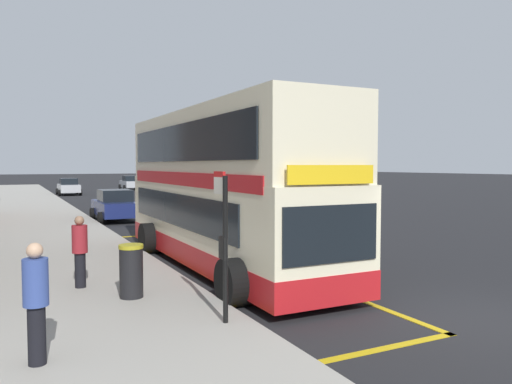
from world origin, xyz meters
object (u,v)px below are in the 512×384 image
litter_bin (131,271)px  pedestrian_waiting_near_sign (80,249)px  bus_stop_sign (224,233)px  pedestrian_further_back (36,299)px  double_decker_bus (221,194)px  parked_car_navy_ahead (115,205)px  parked_car_silver_kerbside (130,183)px  parked_car_silver_behind (69,187)px

litter_bin → pedestrian_waiting_near_sign: bearing=121.6°
bus_stop_sign → pedestrian_further_back: size_ratio=1.56×
bus_stop_sign → pedestrian_waiting_near_sign: bearing=117.8°
double_decker_bus → bus_stop_sign: bearing=-112.1°
parked_car_navy_ahead → pedestrian_waiting_near_sign: 14.95m
bus_stop_sign → parked_car_silver_kerbside: 51.45m
parked_car_silver_behind → pedestrian_further_back: 43.57m
pedestrian_further_back → litter_bin: size_ratio=1.53×
parked_car_navy_ahead → litter_bin: 16.12m
litter_bin → parked_car_silver_kerbside: bearing=77.6°
double_decker_bus → bus_stop_sign: 5.46m
parked_car_navy_ahead → pedestrian_further_back: size_ratio=2.47×
bus_stop_sign → litter_bin: bearing=115.4°
parked_car_silver_kerbside → parked_car_silver_behind: bearing=-133.2°
double_decker_bus → litter_bin: 4.39m
parked_car_navy_ahead → parked_car_silver_behind: same height
parked_car_navy_ahead → pedestrian_further_back: 19.36m
pedestrian_waiting_near_sign → pedestrian_further_back: bearing=-104.5°
parked_car_navy_ahead → parked_car_silver_behind: bearing=91.1°
parked_car_navy_ahead → parked_car_silver_behind: 24.49m
bus_stop_sign → pedestrian_waiting_near_sign: bus_stop_sign is taller
double_decker_bus → parked_car_silver_kerbside: 46.13m
parked_car_silver_kerbside → litter_bin: bearing=-101.4°
parked_car_silver_behind → pedestrian_waiting_near_sign: 39.20m
double_decker_bus → pedestrian_waiting_near_sign: (-4.00, -1.36, -1.05)m
double_decker_bus → pedestrian_further_back: bearing=-132.1°
parked_car_silver_kerbside → litter_bin: 49.39m
pedestrian_further_back → parked_car_silver_behind: bearing=83.5°
parked_car_navy_ahead → pedestrian_further_back: pedestrian_further_back is taller
parked_car_silver_kerbside → pedestrian_waiting_near_sign: size_ratio=2.59×
parked_car_navy_ahead → litter_bin: (-2.68, -15.90, -0.10)m
parked_car_silver_kerbside → parked_car_navy_ahead: bearing=-102.8°
double_decker_bus → parked_car_silver_kerbside: double_decker_bus is taller
pedestrian_further_back → pedestrian_waiting_near_sign: bearing=75.5°
pedestrian_waiting_near_sign → parked_car_silver_behind: bearing=84.4°
parked_car_navy_ahead → pedestrian_waiting_near_sign: pedestrian_waiting_near_sign is taller
bus_stop_sign → parked_car_silver_behind: (1.85, 42.71, -0.90)m
double_decker_bus → parked_car_silver_behind: bearing=90.3°
parked_car_navy_ahead → parked_car_silver_kerbside: bearing=78.0°
double_decker_bus → parked_car_navy_ahead: (-0.47, 13.17, -1.26)m
parked_car_silver_behind → parked_car_silver_kerbside: size_ratio=1.00×
parked_car_silver_behind → pedestrian_waiting_near_sign: size_ratio=2.59×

